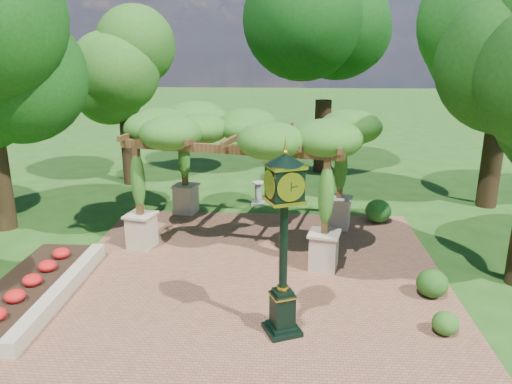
{
  "coord_description": "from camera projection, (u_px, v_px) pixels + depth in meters",
  "views": [
    {
      "loc": [
        0.76,
        -10.07,
        5.98
      ],
      "look_at": [
        0.0,
        2.5,
        2.2
      ],
      "focal_mm": 35.0,
      "sensor_mm": 36.0,
      "label": 1
    }
  ],
  "objects": [
    {
      "name": "ground",
      "position": [
        249.0,
        315.0,
        11.39
      ],
      "size": [
        120.0,
        120.0,
        0.0
      ],
      "primitive_type": "plane",
      "color": "#1E4714",
      "rests_on": "ground"
    },
    {
      "name": "brick_plaza",
      "position": [
        252.0,
        294.0,
        12.34
      ],
      "size": [
        10.0,
        12.0,
        0.04
      ],
      "primitive_type": "cube",
      "color": "brown",
      "rests_on": "ground"
    },
    {
      "name": "border_wall",
      "position": [
        62.0,
        291.0,
        12.08
      ],
      "size": [
        0.35,
        5.0,
        0.4
      ],
      "primitive_type": "cube",
      "color": "#C6B793",
      "rests_on": "ground"
    },
    {
      "name": "flower_bed",
      "position": [
        26.0,
        291.0,
        12.14
      ],
      "size": [
        1.5,
        5.0,
        0.36
      ],
      "primitive_type": "cube",
      "color": "red",
      "rests_on": "ground"
    },
    {
      "name": "pedestal_clock",
      "position": [
        284.0,
        229.0,
        10.0
      ],
      "size": [
        1.03,
        1.03,
        3.98
      ],
      "rotation": [
        0.0,
        0.0,
        0.4
      ],
      "color": "black",
      "rests_on": "brick_plaza"
    },
    {
      "name": "pergola",
      "position": [
        244.0,
        136.0,
        15.0
      ],
      "size": [
        7.09,
        5.26,
        4.02
      ],
      "rotation": [
        0.0,
        0.0,
        -0.22
      ],
      "color": "#BFAC8E",
      "rests_on": "brick_plaza"
    },
    {
      "name": "sundial",
      "position": [
        258.0,
        195.0,
        19.13
      ],
      "size": [
        0.51,
        0.51,
        0.89
      ],
      "rotation": [
        0.0,
        0.0,
        -0.05
      ],
      "color": "#9A9A92",
      "rests_on": "ground"
    },
    {
      "name": "shrub_front",
      "position": [
        445.0,
        323.0,
        10.53
      ],
      "size": [
        0.69,
        0.69,
        0.5
      ],
      "primitive_type": "ellipsoid",
      "rotation": [
        0.0,
        0.0,
        -0.26
      ],
      "color": "#275518",
      "rests_on": "brick_plaza"
    },
    {
      "name": "shrub_mid",
      "position": [
        432.0,
        283.0,
        12.09
      ],
      "size": [
        0.95,
        0.95,
        0.68
      ],
      "primitive_type": "ellipsoid",
      "rotation": [
        0.0,
        0.0,
        -0.31
      ],
      "color": "#1D4914",
      "rests_on": "brick_plaza"
    },
    {
      "name": "shrub_back",
      "position": [
        378.0,
        211.0,
        17.11
      ],
      "size": [
        1.01,
        1.01,
        0.79
      ],
      "primitive_type": "ellipsoid",
      "rotation": [
        0.0,
        0.0,
        -0.16
      ],
      "color": "#24651D",
      "rests_on": "brick_plaza"
    },
    {
      "name": "tree_west_far",
      "position": [
        123.0,
        71.0,
        20.72
      ],
      "size": [
        3.19,
        3.19,
        7.11
      ],
      "color": "black",
      "rests_on": "ground"
    },
    {
      "name": "tree_north",
      "position": [
        326.0,
        41.0,
        22.44
      ],
      "size": [
        4.92,
        4.92,
        8.8
      ],
      "color": "#311D13",
      "rests_on": "ground"
    },
    {
      "name": "tree_east_far",
      "position": [
        510.0,
        27.0,
        17.18
      ],
      "size": [
        4.81,
        4.81,
        9.46
      ],
      "color": "black",
      "rests_on": "ground"
    }
  ]
}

